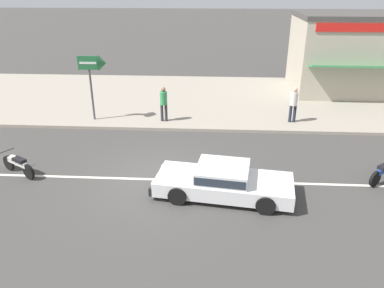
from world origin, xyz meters
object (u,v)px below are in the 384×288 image
Objects in this scene: arrow_signboard at (99,66)px; shopfront_corner_warung at (345,53)px; pedestrian_mid_kerb at (294,102)px; motorcycle_1 at (17,164)px; sedan_white_0 at (223,181)px; pedestrian_near_clock at (164,101)px.

shopfront_corner_warung is at bearing 24.41° from arrow_signboard.
motorcycle_1 is at bearing -152.49° from pedestrian_mid_kerb.
arrow_signboard is at bearing 131.65° from sedan_white_0.
shopfront_corner_warung is at bearing 30.33° from pedestrian_near_clock.
sedan_white_0 is 7.43m from motorcycle_1.
pedestrian_near_clock is at bearing 113.08° from sedan_white_0.
sedan_white_0 is 1.49× the size of arrow_signboard.
sedan_white_0 is 7.01m from pedestrian_near_clock.
pedestrian_near_clock is 11.82m from shopfront_corner_warung.
sedan_white_0 is 7.50m from pedestrian_mid_kerb.
pedestrian_near_clock reaches higher than motorcycle_1.
pedestrian_mid_kerb reaches higher than pedestrian_near_clock.
arrow_signboard is (1.66, 5.40, 2.36)m from motorcycle_1.
pedestrian_near_clock reaches higher than sedan_white_0.
shopfront_corner_warung reaches higher than arrow_signboard.
shopfront_corner_warung reaches higher than sedan_white_0.
motorcycle_1 is 18.73m from shopfront_corner_warung.
pedestrian_mid_kerb is (6.18, 0.22, 0.02)m from pedestrian_near_clock.
shopfront_corner_warung is at bearing 55.30° from pedestrian_mid_kerb.
motorcycle_1 is 0.94× the size of pedestrian_near_clock.
pedestrian_mid_kerb is at bearing 62.56° from sedan_white_0.
pedestrian_near_clock is at bearing -149.67° from shopfront_corner_warung.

